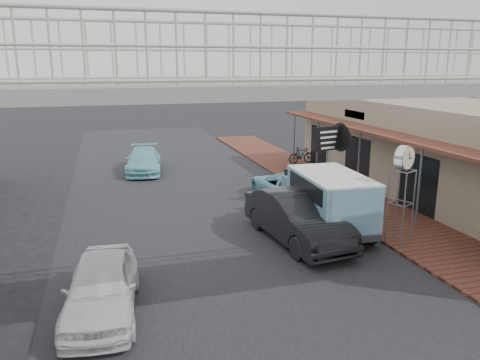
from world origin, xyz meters
TOP-DOWN VIEW (x-y plane):
  - ground at (0.00, 0.00)m, footprint 120.00×120.00m
  - road_strip at (0.00, 0.00)m, footprint 10.00×60.00m
  - sidewalk at (6.50, 3.00)m, footprint 3.00×40.00m
  - shophouse_row at (10.97, 4.00)m, footprint 7.20×18.00m
  - footbridge at (0.00, -4.00)m, footprint 16.40×2.40m
  - white_hatchback at (-3.60, -1.89)m, footprint 1.96×4.04m
  - dark_sedan at (2.48, 1.11)m, footprint 2.19×4.98m
  - angkot_curb at (3.89, 5.72)m, footprint 2.09×4.26m
  - angkot_far at (-1.40, 12.68)m, footprint 2.27×4.50m
  - angkot_van at (3.80, 1.61)m, footprint 2.13×4.33m
  - motorcycle_near at (5.30, 2.73)m, footprint 1.90×0.93m
  - motorcycle_far at (7.38, 12.04)m, footprint 1.54×0.50m
  - street_clock at (5.40, -0.13)m, footprint 0.80×0.78m
  - arrow_sign at (5.98, 4.67)m, footprint 1.94×1.28m

SIDE VIEW (x-z plane):
  - ground at x=0.00m, z-range 0.00..0.00m
  - road_strip at x=0.00m, z-range 0.00..0.01m
  - sidewalk at x=6.50m, z-range 0.00..0.10m
  - motorcycle_far at x=7.38m, z-range 0.10..1.02m
  - motorcycle_near at x=5.30m, z-range 0.10..1.05m
  - angkot_curb at x=3.89m, z-range 0.00..1.17m
  - angkot_far at x=-1.40m, z-range 0.00..1.25m
  - white_hatchback at x=-3.60m, z-range 0.00..1.33m
  - dark_sedan at x=2.48m, z-range 0.00..1.59m
  - angkot_van at x=3.80m, z-range 0.28..2.36m
  - shophouse_row at x=10.97m, z-range 0.01..4.01m
  - street_clock at x=5.40m, z-range 1.12..4.23m
  - arrow_sign at x=5.98m, z-range 1.09..4.31m
  - footbridge at x=0.00m, z-range 0.01..6.35m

